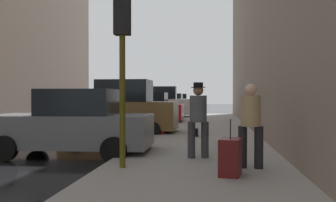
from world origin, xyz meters
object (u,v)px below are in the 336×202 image
(fire_hydrant, at_px, (163,125))
(duffel_bag, at_px, (194,132))
(parked_bronze_suv, at_px, (121,110))
(parked_red_hatchback, at_px, (147,109))
(parked_gray_coupe, at_px, (73,124))
(parked_dark_green_sedan, at_px, (169,104))
(pedestrian_with_beanie, at_px, (198,116))
(pedestrian_in_tan_coat, at_px, (251,121))
(parked_white_van, at_px, (159,104))
(rolling_suitcase, at_px, (230,157))
(parked_silver_sedan, at_px, (176,103))
(traffic_light, at_px, (122,40))

(fire_hydrant, bearing_deg, duffel_bag, -25.78)
(parked_bronze_suv, relative_size, parked_red_hatchback, 1.09)
(parked_gray_coupe, distance_m, parked_dark_green_sedan, 22.75)
(parked_bronze_suv, xyz_separation_m, pedestrian_with_beanie, (3.35, -6.05, 0.10))
(fire_hydrant, bearing_deg, pedestrian_in_tan_coat, -67.63)
(parked_white_van, distance_m, rolling_suitcase, 19.63)
(parked_white_van, height_order, duffel_bag, parked_white_van)
(parked_silver_sedan, distance_m, fire_hydrant, 24.46)
(parked_silver_sedan, bearing_deg, fire_hydrant, -85.77)
(parked_bronze_suv, bearing_deg, traffic_light, -75.93)
(parked_white_van, distance_m, parked_dark_green_sedan, 6.19)
(fire_hydrant, relative_size, traffic_light, 0.20)
(parked_white_van, xyz_separation_m, rolling_suitcase, (4.00, -19.21, -0.54))
(parked_gray_coupe, distance_m, parked_white_van, 16.57)
(parked_white_van, height_order, rolling_suitcase, parked_white_van)
(parked_red_hatchback, xyz_separation_m, pedestrian_in_tan_coat, (4.45, -13.36, 0.26))
(parked_gray_coupe, bearing_deg, parked_silver_sedan, 90.00)
(parked_red_hatchback, relative_size, traffic_light, 1.17)
(parked_silver_sedan, height_order, fire_hydrant, parked_silver_sedan)
(parked_gray_coupe, distance_m, parked_red_hatchback, 11.47)
(parked_red_hatchback, height_order, pedestrian_in_tan_coat, pedestrian_in_tan_coat)
(parked_white_van, bearing_deg, parked_dark_green_sedan, 90.00)
(pedestrian_in_tan_coat, bearing_deg, parked_gray_coupe, 156.97)
(parked_silver_sedan, height_order, rolling_suitcase, parked_silver_sedan)
(parked_white_van, relative_size, rolling_suitcase, 4.49)
(parked_white_van, distance_m, pedestrian_with_beanie, 17.66)
(parked_silver_sedan, bearing_deg, parked_red_hatchback, -90.00)
(parked_gray_coupe, height_order, parked_dark_green_sedan, same)
(parked_bronze_suv, distance_m, duffel_bag, 3.38)
(fire_hydrant, bearing_deg, parked_red_hatchback, 104.56)
(parked_white_van, bearing_deg, pedestrian_with_beanie, -79.07)
(pedestrian_with_beanie, xyz_separation_m, rolling_suitcase, (0.66, -1.87, -0.65))
(parked_gray_coupe, xyz_separation_m, parked_bronze_suv, (-0.00, 5.28, 0.18))
(pedestrian_in_tan_coat, distance_m, rolling_suitcase, 1.07)
(parked_white_van, xyz_separation_m, duffel_bag, (3.02, -12.62, -0.74))
(parked_silver_sedan, bearing_deg, traffic_light, -86.58)
(parked_red_hatchback, xyz_separation_m, fire_hydrant, (1.80, -6.94, -0.35))
(rolling_suitcase, bearing_deg, duffel_bag, 98.52)
(pedestrian_with_beanie, bearing_deg, traffic_light, -138.02)
(traffic_light, bearing_deg, parked_dark_green_sedan, 94.26)
(parked_gray_coupe, height_order, parked_silver_sedan, same)
(parked_white_van, relative_size, duffel_bag, 10.60)
(pedestrian_with_beanie, height_order, rolling_suitcase, pedestrian_with_beanie)
(parked_red_hatchback, xyz_separation_m, parked_dark_green_sedan, (-0.00, 11.28, 0.00))
(pedestrian_with_beanie, relative_size, rolling_suitcase, 1.71)
(traffic_light, bearing_deg, rolling_suitcase, -13.79)
(parked_white_van, height_order, fire_hydrant, parked_white_van)
(parked_white_van, height_order, pedestrian_in_tan_coat, parked_white_van)
(parked_bronze_suv, distance_m, pedestrian_in_tan_coat, 8.44)
(duffel_bag, bearing_deg, parked_red_hatchback, 111.84)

